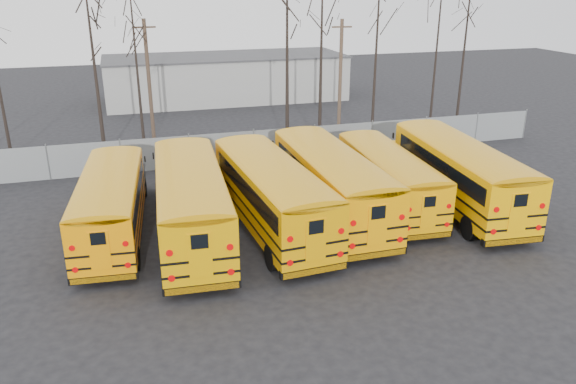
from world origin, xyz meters
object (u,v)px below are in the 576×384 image
object	(u,v)px
bus_b	(190,196)
bus_f	(457,168)
bus_c	(270,189)
bus_d	(330,177)
utility_pole_left	(149,80)
utility_pole_right	(340,76)
bus_e	(387,174)
bus_a	(111,199)

from	to	relation	value
bus_b	bus_f	world-z (taller)	same
bus_c	bus_b	bearing A→B (deg)	175.95
bus_c	bus_f	distance (m)	9.65
bus_b	bus_d	world-z (taller)	bus_b
bus_d	utility_pole_left	world-z (taller)	utility_pole_left
bus_c	bus_f	bearing A→B (deg)	-3.19
bus_d	bus_c	bearing A→B (deg)	-168.60
bus_d	utility_pole_right	distance (m)	15.98
bus_f	bus_d	bearing A→B (deg)	-179.34
bus_c	utility_pole_left	bearing A→B (deg)	99.73
bus_b	utility_pole_right	distance (m)	20.01
bus_f	bus_c	bearing A→B (deg)	-174.22
bus_c	bus_e	xyz separation A→B (m)	(6.28, 1.03, -0.22)
bus_c	bus_f	xyz separation A→B (m)	(9.65, 0.12, 0.04)
bus_d	bus_a	bearing A→B (deg)	176.52
bus_b	bus_f	distance (m)	13.22
bus_c	bus_d	size ratio (longest dim) A/B	1.00
bus_c	utility_pole_left	xyz separation A→B (m)	(-4.10, 16.90, 2.34)
bus_b	utility_pole_right	xyz separation A→B (m)	(12.85, 15.18, 2.23)
utility_pole_left	bus_c	bearing A→B (deg)	-78.25
bus_b	bus_e	xyz separation A→B (m)	(9.85, 1.02, -0.26)
bus_b	bus_d	bearing A→B (deg)	8.87
bus_e	utility_pole_left	bearing A→B (deg)	126.92
utility_pole_right	bus_f	bearing A→B (deg)	-82.93
bus_b	bus_c	bearing A→B (deg)	3.42
utility_pole_left	utility_pole_right	bearing A→B (deg)	-9.19
bus_c	bus_a	bearing A→B (deg)	166.07
bus_d	bus_f	distance (m)	6.59
bus_f	utility_pole_right	bearing A→B (deg)	96.47
bus_a	bus_d	xyz separation A→B (m)	(9.96, -0.59, 0.20)
bus_d	bus_f	world-z (taller)	bus_f
bus_b	bus_e	distance (m)	9.91
utility_pole_left	bus_b	bearing A→B (deg)	-90.09
bus_e	bus_c	bearing A→B (deg)	-166.92
bus_a	utility_pole_right	world-z (taller)	utility_pole_right
bus_b	utility_pole_right	world-z (taller)	utility_pole_right
bus_c	bus_d	world-z (taller)	bus_d
bus_a	utility_pole_left	bearing A→B (deg)	85.00
utility_pole_right	bus_d	bearing A→B (deg)	-107.40
utility_pole_right	bus_b	bearing A→B (deg)	-124.60
bus_a	bus_e	xyz separation A→B (m)	(13.15, -0.18, -0.04)
bus_c	utility_pole_left	distance (m)	17.55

